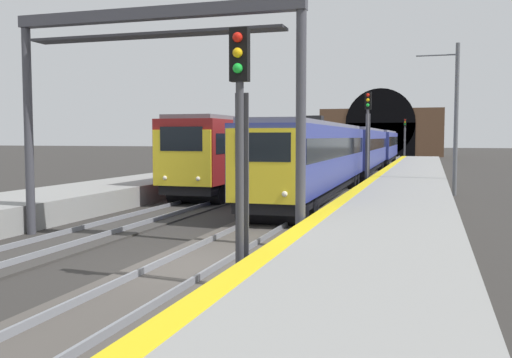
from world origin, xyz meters
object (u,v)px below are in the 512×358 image
(train_main_approaching, at_px, (361,149))
(catenary_mast_near, at_px, (455,118))
(railway_signal_near, at_px, (240,134))
(overhead_signal_gantry, at_px, (154,64))
(train_adjacent_platform, at_px, (288,147))
(railway_signal_far, at_px, (405,135))
(railway_signal_mid, at_px, (368,131))

(train_main_approaching, bearing_deg, catenary_mast_near, 23.42)
(railway_signal_near, bearing_deg, overhead_signal_gantry, -137.28)
(railway_signal_near, distance_m, overhead_signal_gantry, 6.55)
(train_adjacent_platform, relative_size, catenary_mast_near, 4.72)
(railway_signal_far, distance_m, overhead_signal_gantry, 69.06)
(railway_signal_far, bearing_deg, railway_signal_mid, 0.00)
(train_adjacent_platform, distance_m, railway_signal_near, 31.94)
(train_main_approaching, relative_size, railway_signal_far, 10.16)
(train_main_approaching, height_order, railway_signal_far, railway_signal_far)
(railway_signal_mid, distance_m, railway_signal_far, 49.47)
(catenary_mast_near, bearing_deg, railway_signal_far, 5.34)
(railway_signal_near, xyz_separation_m, catenary_mast_near, (21.48, -4.86, 0.95))
(railway_signal_near, height_order, railway_signal_mid, railway_signal_mid)
(railway_signal_mid, xyz_separation_m, overhead_signal_gantry, (-19.44, 4.21, 1.80))
(railway_signal_far, relative_size, catenary_mast_near, 0.71)
(overhead_signal_gantry, bearing_deg, catenary_mast_near, -28.18)
(overhead_signal_gantry, bearing_deg, train_main_approaching, -4.42)
(train_adjacent_platform, relative_size, railway_signal_near, 7.20)
(train_adjacent_platform, distance_m, overhead_signal_gantry, 26.94)
(train_main_approaching, distance_m, railway_signal_far, 37.29)
(railway_signal_far, bearing_deg, train_adjacent_platform, -8.96)
(overhead_signal_gantry, relative_size, catenary_mast_near, 1.14)
(railway_signal_mid, bearing_deg, train_main_approaching, -171.81)
(train_adjacent_platform, xyz_separation_m, overhead_signal_gantry, (-26.67, -2.45, 2.90))
(railway_signal_far, relative_size, overhead_signal_gantry, 0.62)
(railway_signal_mid, height_order, overhead_signal_gantry, overhead_signal_gantry)
(railway_signal_mid, relative_size, catenary_mast_near, 0.72)
(railway_signal_near, bearing_deg, railway_signal_far, -180.00)
(railway_signal_far, bearing_deg, overhead_signal_gantry, -3.50)
(catenary_mast_near, bearing_deg, train_adjacent_platform, 49.72)
(railway_signal_near, relative_size, catenary_mast_near, 0.66)
(railway_signal_far, xyz_separation_m, catenary_mast_near, (-51.99, -4.86, 0.73))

